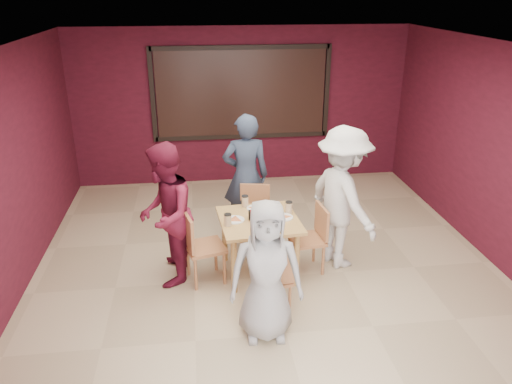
{
  "coord_description": "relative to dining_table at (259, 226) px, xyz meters",
  "views": [
    {
      "loc": [
        -0.86,
        -5.37,
        3.44
      ],
      "look_at": [
        -0.16,
        0.14,
        1.12
      ],
      "focal_mm": 35.0,
      "sensor_mm": 36.0,
      "label": 1
    }
  ],
  "objects": [
    {
      "name": "floor",
      "position": [
        0.12,
        -0.14,
        -0.67
      ],
      "size": [
        7.0,
        7.0,
        0.0
      ],
      "primitive_type": "plane",
      "color": "tan",
      "rests_on": "ground"
    },
    {
      "name": "window_blinds",
      "position": [
        0.12,
        3.31,
        0.98
      ],
      "size": [
        3.0,
        0.02,
        1.5
      ],
      "primitive_type": "cube",
      "color": "black"
    },
    {
      "name": "dining_table",
      "position": [
        0.0,
        0.0,
        0.0
      ],
      "size": [
        1.03,
        1.03,
        0.91
      ],
      "color": "tan",
      "rests_on": "floor"
    },
    {
      "name": "chair_front",
      "position": [
        0.06,
        -0.86,
        -0.22
      ],
      "size": [
        0.43,
        0.43,
        0.79
      ],
      "color": "#AF6B44",
      "rests_on": "floor"
    },
    {
      "name": "chair_back",
      "position": [
        0.04,
        0.8,
        -0.18
      ],
      "size": [
        0.49,
        0.49,
        0.86
      ],
      "color": "#AF6B44",
      "rests_on": "floor"
    },
    {
      "name": "chair_left",
      "position": [
        -0.75,
        -0.11,
        -0.14
      ],
      "size": [
        0.54,
        0.54,
        0.93
      ],
      "color": "#AF6B44",
      "rests_on": "floor"
    },
    {
      "name": "chair_right",
      "position": [
        0.68,
        -0.01,
        -0.17
      ],
      "size": [
        0.47,
        0.47,
        0.88
      ],
      "color": "#AF6B44",
      "rests_on": "floor"
    },
    {
      "name": "diner_front",
      "position": [
        -0.09,
        -1.23,
        0.1
      ],
      "size": [
        0.78,
        0.53,
        1.54
      ],
      "primitive_type": "imported",
      "rotation": [
        0.0,
        0.0,
        -0.06
      ],
      "color": "#9E9E9E",
      "rests_on": "floor"
    },
    {
      "name": "diner_back",
      "position": [
        -0.04,
        1.11,
        0.24
      ],
      "size": [
        0.66,
        0.44,
        1.82
      ],
      "primitive_type": "imported",
      "rotation": [
        0.0,
        0.0,
        3.15
      ],
      "color": "#2B374E",
      "rests_on": "floor"
    },
    {
      "name": "diner_left",
      "position": [
        -1.14,
        -0.01,
        0.22
      ],
      "size": [
        0.75,
        0.92,
        1.77
      ],
      "primitive_type": "imported",
      "rotation": [
        0.0,
        0.0,
        -1.66
      ],
      "color": "maroon",
      "rests_on": "floor"
    },
    {
      "name": "diner_right",
      "position": [
        1.09,
        0.11,
        0.26
      ],
      "size": [
        1.08,
        1.37,
        1.86
      ],
      "primitive_type": "imported",
      "rotation": [
        0.0,
        0.0,
        1.94
      ],
      "color": "silver",
      "rests_on": "floor"
    }
  ]
}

